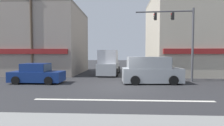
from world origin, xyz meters
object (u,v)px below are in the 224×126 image
(van_parked_curbside, at_px, (150,71))
(street_tree, at_px, (188,38))
(traffic_light_mast, at_px, (181,32))
(sedan_waiting_far, at_px, (37,74))
(utility_pole_near_left, at_px, (31,34))
(box_truck_crossing_center, at_px, (109,64))

(van_parked_curbside, bearing_deg, street_tree, 48.50)
(street_tree, height_order, van_parked_curbside, street_tree)
(street_tree, bearing_deg, traffic_light_mast, -116.72)
(street_tree, height_order, traffic_light_mast, traffic_light_mast)
(sedan_waiting_far, bearing_deg, utility_pole_near_left, 122.52)
(traffic_light_mast, bearing_deg, van_parked_curbside, -155.35)
(street_tree, distance_m, van_parked_curbside, 8.04)
(sedan_waiting_far, height_order, box_truck_crossing_center, box_truck_crossing_center)
(utility_pole_near_left, relative_size, van_parked_curbside, 1.77)
(van_parked_curbside, bearing_deg, utility_pole_near_left, 164.80)
(street_tree, distance_m, box_truck_crossing_center, 9.08)
(street_tree, height_order, box_truck_crossing_center, street_tree)
(utility_pole_near_left, bearing_deg, box_truck_crossing_center, 19.53)
(traffic_light_mast, relative_size, van_parked_curbside, 1.32)
(utility_pole_near_left, distance_m, box_truck_crossing_center, 8.53)
(van_parked_curbside, height_order, box_truck_crossing_center, box_truck_crossing_center)
(utility_pole_near_left, distance_m, sedan_waiting_far, 5.40)
(street_tree, relative_size, sedan_waiting_far, 1.47)
(sedan_waiting_far, distance_m, box_truck_crossing_center, 8.10)
(box_truck_crossing_center, bearing_deg, van_parked_curbside, -57.02)
(street_tree, relative_size, utility_pole_near_left, 0.73)
(street_tree, xyz_separation_m, box_truck_crossing_center, (-8.62, 0.15, -2.84))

